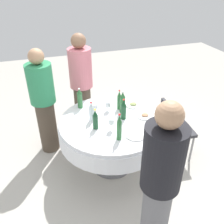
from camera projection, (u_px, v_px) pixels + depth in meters
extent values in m
plane|color=#B7B2A8|center=(112.00, 164.00, 3.42)|extent=(10.00, 10.00, 0.00)
cylinder|color=white|center=(112.00, 122.00, 3.04)|extent=(1.32, 1.32, 0.04)
cylinder|color=white|center=(112.00, 130.00, 3.11)|extent=(1.35, 1.35, 0.22)
cylinder|color=slate|center=(112.00, 151.00, 3.29)|extent=(0.14, 0.14, 0.48)
cylinder|color=slate|center=(112.00, 164.00, 3.41)|extent=(0.56, 0.56, 0.03)
cylinder|color=#194728|center=(95.00, 122.00, 2.84)|extent=(0.06, 0.06, 0.18)
cone|color=#194728|center=(95.00, 113.00, 2.78)|extent=(0.06, 0.06, 0.07)
cylinder|color=gold|center=(95.00, 110.00, 2.76)|extent=(0.03, 0.03, 0.01)
cylinder|color=#2D6B38|center=(80.00, 100.00, 3.26)|extent=(0.07, 0.07, 0.22)
cone|color=#2D6B38|center=(79.00, 91.00, 3.19)|extent=(0.06, 0.06, 0.06)
cylinder|color=silver|center=(79.00, 89.00, 3.17)|extent=(0.02, 0.02, 0.01)
cylinder|color=#2D6B38|center=(123.00, 105.00, 3.16)|extent=(0.07, 0.07, 0.22)
cone|color=#2D6B38|center=(123.00, 95.00, 3.08)|extent=(0.06, 0.06, 0.07)
cylinder|color=silver|center=(123.00, 92.00, 3.06)|extent=(0.03, 0.03, 0.01)
cylinder|color=#2D6B38|center=(119.00, 131.00, 2.65)|extent=(0.06, 0.06, 0.23)
cone|color=#2D6B38|center=(119.00, 119.00, 2.57)|extent=(0.05, 0.05, 0.09)
cylinder|color=red|center=(119.00, 115.00, 2.54)|extent=(0.02, 0.02, 0.01)
cylinder|color=#2D6B38|center=(119.00, 103.00, 3.23)|extent=(0.06, 0.06, 0.18)
cone|color=#2D6B38|center=(119.00, 94.00, 3.17)|extent=(0.05, 0.05, 0.08)
cylinder|color=red|center=(119.00, 91.00, 3.14)|extent=(0.02, 0.02, 0.01)
cylinder|color=#194728|center=(123.00, 112.00, 3.02)|extent=(0.07, 0.07, 0.19)
cone|color=#194728|center=(124.00, 103.00, 2.95)|extent=(0.06, 0.06, 0.07)
cylinder|color=red|center=(124.00, 100.00, 2.93)|extent=(0.02, 0.02, 0.01)
cylinder|color=silver|center=(92.00, 114.00, 2.99)|extent=(0.06, 0.06, 0.19)
cone|color=silver|center=(91.00, 105.00, 2.92)|extent=(0.06, 0.06, 0.05)
cylinder|color=red|center=(91.00, 103.00, 2.91)|extent=(0.02, 0.02, 0.01)
cylinder|color=white|center=(96.00, 114.00, 3.17)|extent=(0.06, 0.06, 0.00)
cylinder|color=white|center=(95.00, 111.00, 3.14)|extent=(0.01, 0.01, 0.08)
cylinder|color=white|center=(95.00, 106.00, 3.11)|extent=(0.07, 0.07, 0.06)
cylinder|color=white|center=(108.00, 111.00, 3.23)|extent=(0.06, 0.06, 0.00)
cylinder|color=white|center=(108.00, 109.00, 3.21)|extent=(0.01, 0.01, 0.06)
cylinder|color=white|center=(108.00, 104.00, 3.18)|extent=(0.07, 0.07, 0.07)
cylinder|color=white|center=(111.00, 130.00, 2.86)|extent=(0.06, 0.06, 0.00)
cylinder|color=white|center=(111.00, 127.00, 2.84)|extent=(0.01, 0.01, 0.08)
cylinder|color=white|center=(111.00, 121.00, 2.80)|extent=(0.06, 0.06, 0.07)
cylinder|color=white|center=(136.00, 135.00, 2.77)|extent=(0.25, 0.25, 0.02)
cylinder|color=white|center=(145.00, 116.00, 3.11)|extent=(0.20, 0.20, 0.02)
ellipsoid|color=tan|center=(145.00, 115.00, 3.10)|extent=(0.09, 0.08, 0.02)
cylinder|color=white|center=(133.00, 105.00, 3.35)|extent=(0.21, 0.21, 0.02)
ellipsoid|color=#8C9E59|center=(133.00, 104.00, 3.34)|extent=(0.09, 0.08, 0.02)
cube|color=silver|center=(77.00, 132.00, 2.82)|extent=(0.02, 0.18, 0.00)
cube|color=silver|center=(115.00, 101.00, 3.45)|extent=(0.04, 0.18, 0.00)
cylinder|color=#4C3F33|center=(48.00, 126.00, 3.52)|extent=(0.26, 0.26, 0.81)
cylinder|color=#2D8C59|center=(41.00, 84.00, 3.17)|extent=(0.34, 0.34, 0.54)
sphere|color=tan|center=(36.00, 56.00, 2.98)|extent=(0.20, 0.20, 0.20)
cylinder|color=slate|center=(155.00, 214.00, 2.28)|extent=(0.26, 0.26, 0.80)
cylinder|color=black|center=(163.00, 158.00, 1.91)|extent=(0.34, 0.34, 0.59)
sphere|color=tan|center=(170.00, 115.00, 1.70)|extent=(0.21, 0.21, 0.21)
cylinder|color=#4C3F33|center=(83.00, 110.00, 3.89)|extent=(0.26, 0.26, 0.83)
cylinder|color=#D8727F|center=(80.00, 68.00, 3.53)|extent=(0.34, 0.34, 0.58)
sphere|color=#8C664C|center=(78.00, 41.00, 3.32)|extent=(0.21, 0.21, 0.21)
cube|color=#2D2D33|center=(177.00, 130.00, 3.36)|extent=(0.43, 0.43, 0.04)
cube|color=#2D2D33|center=(167.00, 119.00, 3.22)|extent=(0.07, 0.40, 0.42)
cylinder|color=gray|center=(192.00, 149.00, 3.37)|extent=(0.03, 0.03, 0.43)
cylinder|color=gray|center=(180.00, 135.00, 3.66)|extent=(0.03, 0.03, 0.43)
cylinder|color=gray|center=(169.00, 153.00, 3.31)|extent=(0.03, 0.03, 0.43)
cylinder|color=gray|center=(159.00, 138.00, 3.59)|extent=(0.03, 0.03, 0.43)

